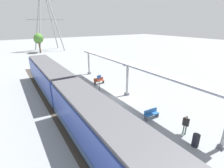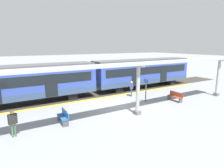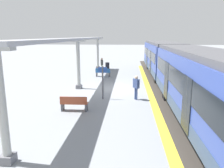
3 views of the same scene
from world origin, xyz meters
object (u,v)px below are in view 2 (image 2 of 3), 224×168
train_far_carriage (143,73)px  canopy_pillar_second (138,90)px  canopy_pillar_third (218,78)px  platform_info_sign (146,88)px  passenger_waiting_near_edge (132,87)px  bench_near_end (64,117)px  train_near_carriage (22,84)px  bench_mid_platform (175,96)px  passenger_by_the_benches (13,120)px

train_far_carriage → canopy_pillar_second: size_ratio=3.50×
canopy_pillar_third → platform_info_sign: size_ratio=1.72×
passenger_waiting_near_edge → canopy_pillar_third: bearing=60.2°
canopy_pillar_third → bench_near_end: canopy_pillar_third is taller
passenger_waiting_near_edge → bench_near_end: bearing=-68.9°
canopy_pillar_second → canopy_pillar_third: bearing=90.0°
canopy_pillar_third → passenger_waiting_near_edge: canopy_pillar_third is taller
train_near_carriage → canopy_pillar_third: canopy_pillar_third is taller
bench_mid_platform → passenger_waiting_near_edge: size_ratio=0.94×
train_near_carriage → bench_mid_platform: size_ratio=8.80×
bench_near_end → canopy_pillar_second: bearing=76.3°
train_near_carriage → train_far_carriage: 13.83m
train_far_carriage → canopy_pillar_third: (7.32, 3.71, 0.09)m
canopy_pillar_second → passenger_waiting_near_edge: canopy_pillar_second is taller
canopy_pillar_second → passenger_waiting_near_edge: 5.30m
train_far_carriage → platform_info_sign: train_far_carriage is taller
train_far_carriage → bench_near_end: bearing=-63.5°
bench_near_end → bench_mid_platform: (0.36, 10.61, 0.00)m
bench_near_end → platform_info_sign: 8.19m
canopy_pillar_third → passenger_by_the_benches: 18.90m
canopy_pillar_third → bench_near_end: size_ratio=2.50×
passenger_waiting_near_edge → passenger_by_the_benches: bearing=-72.1°
train_far_carriage → bench_mid_platform: train_far_carriage is taller
train_far_carriage → passenger_waiting_near_edge: train_far_carriage is taller
train_near_carriage → passenger_waiting_near_edge: bearing=73.6°
bench_near_end → passenger_by_the_benches: size_ratio=0.94×
passenger_by_the_benches → platform_info_sign: bearing=97.3°
canopy_pillar_third → platform_info_sign: bearing=-106.2°
bench_mid_platform → platform_info_sign: size_ratio=0.68×
platform_info_sign → passenger_by_the_benches: (1.43, -11.16, -0.32)m
platform_info_sign → canopy_pillar_second: bearing=-51.2°
train_far_carriage → passenger_by_the_benches: size_ratio=8.25×
platform_info_sign → canopy_pillar_third: bearing=73.8°
canopy_pillar_second → passenger_by_the_benches: (-0.80, -8.38, -0.91)m
train_near_carriage → passenger_waiting_near_edge: (2.90, 9.84, -0.84)m
canopy_pillar_third → passenger_waiting_near_edge: bearing=-119.8°
bench_near_end → passenger_by_the_benches: bearing=-80.9°
bench_mid_platform → train_far_carriage: bearing=167.1°
bench_near_end → platform_info_sign: (-0.94, 8.08, 0.89)m
train_near_carriage → canopy_pillar_third: 19.00m
train_far_carriage → passenger_waiting_near_edge: size_ratio=8.31×
canopy_pillar_second → bench_mid_platform: canopy_pillar_second is taller
bench_mid_platform → canopy_pillar_third: bearing=79.7°
platform_info_sign → bench_near_end: bearing=-83.4°
bench_near_end → bench_mid_platform: 10.62m
canopy_pillar_third → bench_mid_platform: 5.45m
train_far_carriage → canopy_pillar_third: bearing=26.9°
bench_mid_platform → passenger_by_the_benches: (0.13, -13.69, 0.56)m
bench_mid_platform → passenger_waiting_near_edge: 4.34m
canopy_pillar_second → canopy_pillar_third: 10.48m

